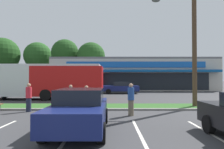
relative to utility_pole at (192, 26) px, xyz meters
The scene contains 19 objects.
grass_median 8.54m from the utility_pole, behind, with size 56.00×2.20×0.12m, color #2D5B23.
curb_lip 8.61m from the utility_pole, behind, with size 56.00×0.24×0.12m, color gray.
parking_stripe_1 11.17m from the utility_pole, 134.96° to the right, with size 0.12×4.80×0.01m, color silver.
parking_stripe_2 9.46m from the utility_pole, 125.00° to the right, with size 0.12×4.80×0.01m, color silver.
parking_stripe_3 8.74m from the utility_pole, 106.20° to the right, with size 0.12×4.80×0.01m, color silver.
storefront_building 21.99m from the utility_pole, 94.81° to the left, with size 26.05×12.54×5.20m.
tree_far_left 43.93m from the utility_pole, 134.00° to the left, with size 7.65×7.65×11.21m.
tree_left 40.24m from the utility_pole, 124.85° to the left, with size 6.38×6.38×10.44m.
tree_mid_left 34.12m from the utility_pole, 117.72° to the left, with size 6.01×6.01×10.58m.
tree_mid 30.54m from the utility_pole, 108.97° to the left, with size 6.00×6.00×9.68m.
utility_pole is the anchor object (origin of this frame).
city_bus 13.70m from the utility_pole, 156.54° to the left, with size 11.65×2.70×3.25m.
car_0 9.93m from the utility_pole, 139.00° to the right, with size 2.02×4.31×1.57m.
car_3 19.42m from the utility_pole, 139.57° to the left, with size 4.30×1.90×1.42m.
car_4 13.73m from the utility_pole, 109.55° to the left, with size 4.76×2.00×1.50m.
pedestrian_near_bench 8.59m from the utility_pole, 160.86° to the right, with size 0.32×0.32×1.57m.
pedestrian_by_pole 6.95m from the utility_pole, 147.85° to the right, with size 0.34×0.34×1.70m.
pedestrian_mid 9.27m from the utility_pole, 169.75° to the right, with size 0.32×0.32×1.58m.
pedestrian_far 11.42m from the utility_pole, behind, with size 0.34×0.34×1.67m.
Camera 1 is at (1.20, 0.75, 1.98)m, focal length 31.40 mm.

